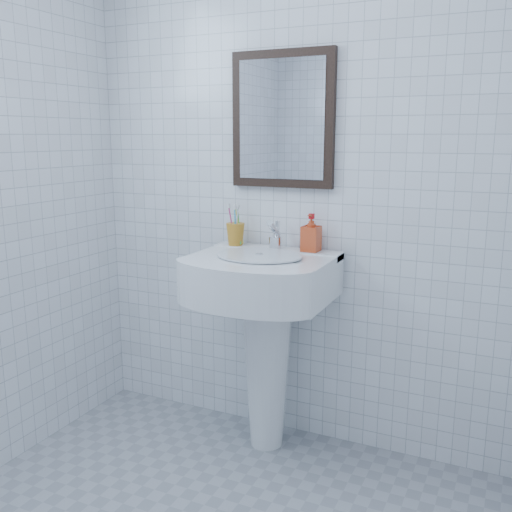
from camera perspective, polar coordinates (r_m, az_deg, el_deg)
The scene contains 6 objects.
wall_back at distance 2.70m, azimuth 4.48°, elevation 7.05°, with size 2.20×0.02×2.50m, color silver.
washbasin at distance 2.66m, azimuth 0.88°, elevation -6.29°, with size 0.63×0.46×0.96m.
faucet at distance 2.67m, azimuth 1.91°, elevation 1.90°, with size 0.06×0.13×0.15m.
toothbrush_cup at distance 2.77m, azimuth -2.07°, elevation 2.19°, with size 0.09×0.09×0.11m, color #BC7B20, non-canonical shape.
soap_dispenser at distance 2.63m, azimuth 5.54°, elevation 2.34°, with size 0.08×0.08×0.17m, color red.
wall_mirror at distance 2.70m, azimuth 2.65°, elevation 13.45°, with size 0.50×0.04×0.62m.
Camera 1 is at (0.94, -1.32, 1.48)m, focal length 40.00 mm.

